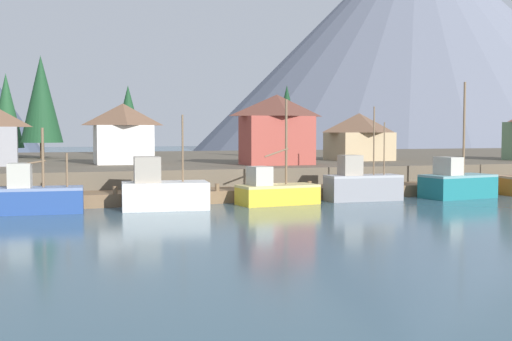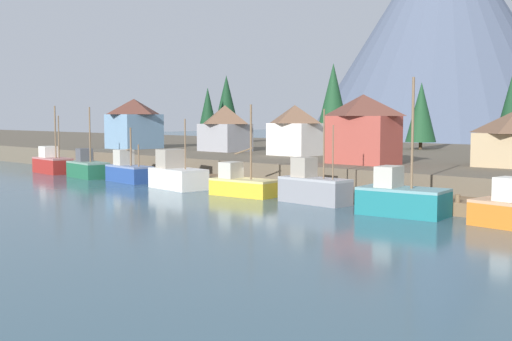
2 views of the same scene
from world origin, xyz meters
name	(u,v)px [view 1 (image 1 of 2)]	position (x,y,z in m)	size (l,w,h in m)	color
ground_plane	(204,188)	(0.00, 20.00, -0.50)	(400.00, 400.00, 1.00)	#3D5B6B
dock	(257,194)	(0.00, 1.99, 0.50)	(80.00, 4.00, 1.60)	brown
shoreline_bank	(180,167)	(0.00, 32.00, 1.25)	(400.00, 56.00, 2.50)	brown
mountain_central_peak	(416,39)	(101.55, 136.53, 36.19)	(145.13, 145.13, 72.38)	slate
fishing_boat_blue	(35,196)	(-17.75, -1.62, 1.19)	(6.41, 3.01, 5.98)	navy
fishing_boat_white	(162,191)	(-8.87, -2.09, 1.36)	(6.58, 3.89, 6.97)	silver
fishing_boat_yellow	(275,192)	(0.17, -1.85, 1.02)	(6.50, 3.36, 8.26)	gold
fishing_boat_grey	(362,185)	(8.02, -1.42, 1.31)	(6.35, 2.61, 7.82)	gray
fishing_boat_teal	(457,184)	(16.83, -2.20, 1.24)	(6.64, 4.01, 10.01)	#196B70
house_red	(277,129)	(4.92, 10.27, 6.01)	(6.96, 4.23, 6.87)	#9E4238
house_tan	(359,136)	(17.51, 16.94, 5.25)	(6.65, 6.00, 5.37)	tan
house_white	(123,133)	(-9.16, 16.54, 5.60)	(5.81, 4.40, 6.06)	silver
conifer_near_left	(6,111)	(-20.75, 38.98, 8.42)	(4.19, 4.19, 10.64)	#4C3823
conifer_near_right	(41,99)	(-16.60, 34.16, 9.71)	(5.01, 5.01, 12.51)	#4C3823
conifer_mid_left	(287,114)	(12.72, 27.15, 7.99)	(3.40, 3.40, 9.11)	#4C3823
conifer_back_right	(128,117)	(-5.32, 39.92, 7.80)	(4.33, 4.33, 9.55)	#4C3823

